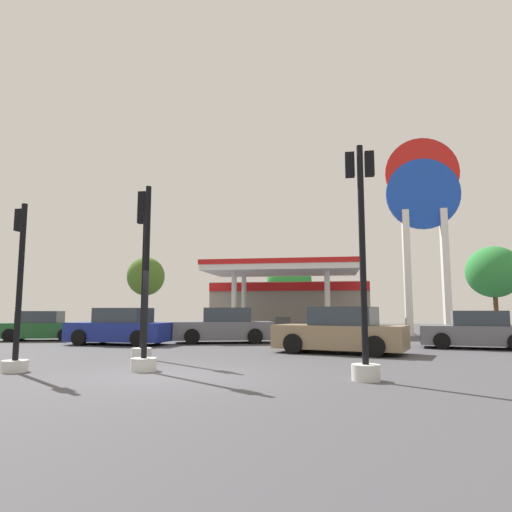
% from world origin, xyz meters
% --- Properties ---
extents(ground_plane, '(90.00, 90.00, 0.00)m').
position_xyz_m(ground_plane, '(0.00, 0.00, 0.00)').
color(ground_plane, '#47474C').
rests_on(ground_plane, ground).
extents(gas_station, '(11.47, 11.70, 4.56)m').
position_xyz_m(gas_station, '(0.72, 23.95, 2.12)').
color(gas_station, gray).
rests_on(gas_station, ground).
extents(station_pole_sign, '(4.42, 0.56, 12.20)m').
position_xyz_m(station_pole_sign, '(9.51, 18.33, 7.79)').
color(station_pole_sign, white).
rests_on(station_pole_sign, ground).
extents(car_0, '(4.43, 2.84, 1.48)m').
position_xyz_m(car_0, '(-10.62, 10.81, 0.67)').
color(car_0, black).
rests_on(car_0, ground).
extents(car_1, '(4.90, 3.07, 1.63)m').
position_xyz_m(car_1, '(-1.20, 10.69, 0.74)').
color(car_1, black).
rests_on(car_1, ground).
extents(car_2, '(4.41, 2.48, 1.49)m').
position_xyz_m(car_2, '(9.48, 9.18, 0.68)').
color(car_2, black).
rests_on(car_2, ground).
extents(car_3, '(4.63, 2.31, 1.61)m').
position_xyz_m(car_3, '(-5.44, 8.79, 0.73)').
color(car_3, black).
rests_on(car_3, ground).
extents(car_4, '(4.89, 3.11, 1.63)m').
position_xyz_m(car_4, '(4.11, 6.26, 0.74)').
color(car_4, black).
rests_on(car_4, ground).
extents(traffic_signal_0, '(0.64, 0.67, 4.70)m').
position_xyz_m(traffic_signal_0, '(-0.85, 0.60, 1.55)').
color(traffic_signal_0, silver).
rests_on(traffic_signal_0, ground).
extents(traffic_signal_1, '(0.63, 0.66, 4.19)m').
position_xyz_m(traffic_signal_1, '(-3.89, -0.09, 1.47)').
color(traffic_signal_1, silver).
rests_on(traffic_signal_1, ground).
extents(traffic_signal_2, '(0.65, 0.66, 5.21)m').
position_xyz_m(traffic_signal_2, '(4.52, -0.09, 2.11)').
color(traffic_signal_2, silver).
rests_on(traffic_signal_2, ground).
extents(traffic_signal_3, '(0.64, 0.67, 5.01)m').
position_xyz_m(traffic_signal_3, '(-2.13, 3.42, 1.68)').
color(traffic_signal_3, silver).
rests_on(traffic_signal_3, ground).
extents(tree_0, '(3.73, 3.73, 6.86)m').
position_xyz_m(tree_0, '(-14.59, 32.88, 4.92)').
color(tree_0, brown).
rests_on(tree_0, ground).
extents(tree_1, '(4.21, 4.21, 6.16)m').
position_xyz_m(tree_1, '(-0.10, 32.68, 4.36)').
color(tree_1, brown).
rests_on(tree_1, ground).
extents(tree_2, '(4.51, 4.51, 6.93)m').
position_xyz_m(tree_2, '(17.42, 30.78, 4.75)').
color(tree_2, brown).
rests_on(tree_2, ground).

